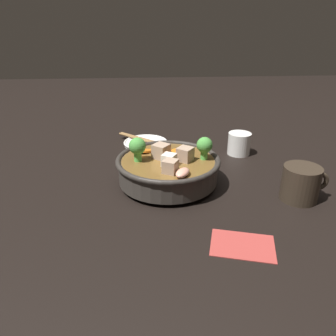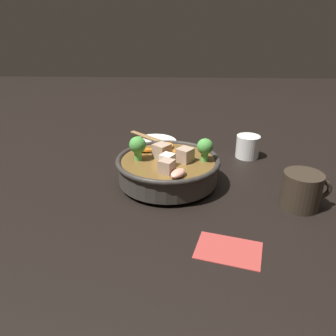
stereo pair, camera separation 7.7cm
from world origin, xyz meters
TOP-DOWN VIEW (x-y plane):
  - ground_plane at (0.00, 0.00)m, footprint 3.00×3.00m
  - stirfry_bowl at (0.00, -0.00)m, footprint 0.24×0.24m
  - side_saucer at (-0.05, 0.26)m, footprint 0.14×0.14m
  - tea_cup at (0.22, 0.17)m, footprint 0.06×0.06m
  - dark_mug at (0.28, -0.09)m, footprint 0.10×0.08m
  - napkin at (0.11, -0.24)m, footprint 0.13×0.10m
  - chopsticks_pair at (-0.05, 0.26)m, footprint 0.17×0.16m

SIDE VIEW (x-z plane):
  - ground_plane at x=0.00m, z-range 0.00..0.00m
  - napkin at x=0.11m, z-range 0.00..0.00m
  - side_saucer at x=-0.05m, z-range 0.00..0.01m
  - chopsticks_pair at x=-0.05m, z-range 0.01..0.02m
  - tea_cup at x=0.22m, z-range 0.00..0.06m
  - dark_mug at x=0.28m, z-range 0.00..0.08m
  - stirfry_bowl at x=0.00m, z-range -0.02..0.10m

